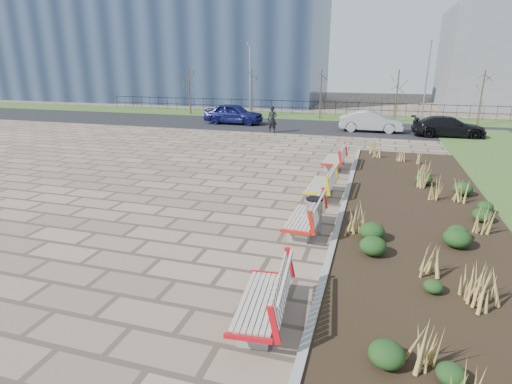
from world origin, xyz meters
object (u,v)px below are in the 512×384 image
(car_silver, at_px, (371,121))
(lamp_east, at_px, (426,84))
(bench_b, at_px, (303,215))
(pedestrian, at_px, (272,120))
(bench_c, at_px, (320,183))
(bench_d, at_px, (333,158))
(lamp_west, at_px, (250,81))
(bench_a, at_px, (260,298))
(car_black, at_px, (448,127))
(litter_bin, at_px, (314,216))
(car_blue, at_px, (234,114))

(car_silver, bearing_deg, lamp_east, -36.18)
(bench_b, relative_size, pedestrian, 1.18)
(bench_c, relative_size, pedestrian, 1.18)
(bench_d, height_order, pedestrian, pedestrian)
(lamp_west, bearing_deg, pedestrian, -62.18)
(bench_a, bearing_deg, bench_b, 84.38)
(car_silver, relative_size, lamp_west, 0.71)
(bench_c, relative_size, car_silver, 0.50)
(bench_a, distance_m, lamp_east, 28.26)
(pedestrian, height_order, car_silver, pedestrian)
(pedestrian, distance_m, car_black, 11.28)
(bench_c, distance_m, car_silver, 15.14)
(bench_a, xyz_separation_m, bench_b, (0.00, 4.25, 0.00))
(litter_bin, relative_size, lamp_west, 0.16)
(bench_a, distance_m, litter_bin, 4.32)
(bench_b, xyz_separation_m, bench_c, (0.00, 3.27, 0.00))
(car_silver, bearing_deg, litter_bin, 176.37)
(bench_d, height_order, lamp_east, lamp_east)
(car_blue, relative_size, car_silver, 1.08)
(car_blue, xyz_separation_m, car_black, (15.05, -1.44, -0.13))
(bench_b, xyz_separation_m, car_blue, (-8.96, 19.13, 0.30))
(car_black, bearing_deg, lamp_west, 65.07)
(bench_a, bearing_deg, litter_bin, 80.69)
(pedestrian, bearing_deg, bench_b, -71.78)
(car_blue, height_order, lamp_east, lamp_east)
(litter_bin, bearing_deg, lamp_east, 78.58)
(pedestrian, xyz_separation_m, car_silver, (6.39, 2.36, -0.18))
(car_silver, bearing_deg, car_blue, 85.28)
(bench_b, bearing_deg, pedestrian, 108.93)
(bench_c, distance_m, car_blue, 18.23)
(litter_bin, bearing_deg, bench_b, -167.95)
(car_black, bearing_deg, lamp_east, 6.65)
(litter_bin, height_order, car_black, car_black)
(bench_b, relative_size, bench_d, 1.00)
(car_black, height_order, lamp_east, lamp_east)
(bench_d, height_order, litter_bin, bench_d)
(bench_b, height_order, car_silver, car_silver)
(car_black, xyz_separation_m, lamp_west, (-15.09, 5.75, 2.38))
(car_blue, relative_size, car_black, 1.03)
(bench_c, bearing_deg, car_blue, 121.54)
(litter_bin, xyz_separation_m, car_silver, (1.04, 18.29, 0.22))
(bench_c, xyz_separation_m, pedestrian, (-5.06, 12.72, 0.39))
(bench_d, bearing_deg, car_blue, 128.82)
(car_black, relative_size, lamp_west, 0.74)
(bench_c, distance_m, lamp_east, 20.95)
(bench_b, relative_size, car_silver, 0.50)
(bench_d, relative_size, litter_bin, 2.13)
(car_black, bearing_deg, bench_b, 156.95)
(bench_c, distance_m, bench_d, 4.11)
(car_blue, bearing_deg, bench_b, -154.36)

